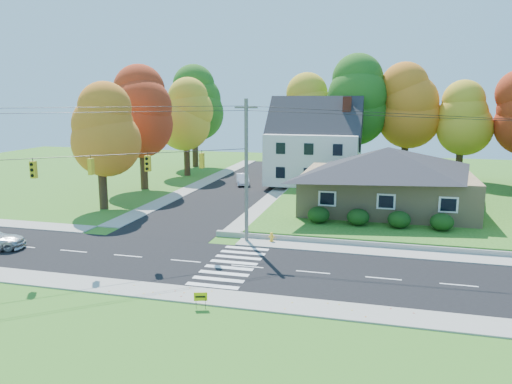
# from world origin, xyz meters

# --- Properties ---
(ground) EXTENTS (120.00, 120.00, 0.00)m
(ground) POSITION_xyz_m (0.00, 0.00, 0.00)
(ground) COLOR #3D7923
(road_main) EXTENTS (90.00, 8.00, 0.02)m
(road_main) POSITION_xyz_m (0.00, 0.00, 0.01)
(road_main) COLOR black
(road_main) RESTS_ON ground
(road_cross) EXTENTS (8.00, 44.00, 0.02)m
(road_cross) POSITION_xyz_m (-8.00, 26.00, 0.01)
(road_cross) COLOR black
(road_cross) RESTS_ON ground
(sidewalk_north) EXTENTS (90.00, 2.00, 0.08)m
(sidewalk_north) POSITION_xyz_m (0.00, 5.00, 0.04)
(sidewalk_north) COLOR #9C9A90
(sidewalk_north) RESTS_ON ground
(sidewalk_south) EXTENTS (90.00, 2.00, 0.08)m
(sidewalk_south) POSITION_xyz_m (0.00, -5.00, 0.04)
(sidewalk_south) COLOR #9C9A90
(sidewalk_south) RESTS_ON ground
(lawn) EXTENTS (30.00, 30.00, 0.50)m
(lawn) POSITION_xyz_m (13.00, 21.00, 0.25)
(lawn) COLOR #3D7923
(lawn) RESTS_ON ground
(ranch_house) EXTENTS (14.60, 10.60, 5.40)m
(ranch_house) POSITION_xyz_m (8.00, 16.00, 3.27)
(ranch_house) COLOR tan
(ranch_house) RESTS_ON lawn
(colonial_house) EXTENTS (10.40, 8.40, 9.60)m
(colonial_house) POSITION_xyz_m (0.04, 28.00, 4.58)
(colonial_house) COLOR silver
(colonial_house) RESTS_ON lawn
(hedge_row) EXTENTS (10.70, 1.70, 1.27)m
(hedge_row) POSITION_xyz_m (7.50, 9.80, 1.14)
(hedge_row) COLOR #163A10
(hedge_row) RESTS_ON lawn
(traffic_infrastructure) EXTENTS (38.10, 10.66, 10.00)m
(traffic_infrastructure) POSITION_xyz_m (-0.15, 1.35, 5.15)
(traffic_infrastructure) COLOR #666059
(traffic_infrastructure) RESTS_ON ground
(tree_lot_0) EXTENTS (6.72, 6.72, 12.51)m
(tree_lot_0) POSITION_xyz_m (-2.00, 34.00, 8.31)
(tree_lot_0) COLOR #3F2A19
(tree_lot_0) RESTS_ON lawn
(tree_lot_1) EXTENTS (7.84, 7.84, 14.60)m
(tree_lot_1) POSITION_xyz_m (4.00, 33.00, 9.61)
(tree_lot_1) COLOR #3F2A19
(tree_lot_1) RESTS_ON lawn
(tree_lot_2) EXTENTS (7.28, 7.28, 13.56)m
(tree_lot_2) POSITION_xyz_m (10.00, 34.00, 8.96)
(tree_lot_2) COLOR #3F2A19
(tree_lot_2) RESTS_ON lawn
(tree_lot_3) EXTENTS (6.16, 6.16, 11.47)m
(tree_lot_3) POSITION_xyz_m (16.00, 33.00, 7.65)
(tree_lot_3) COLOR #3F2A19
(tree_lot_3) RESTS_ON lawn
(tree_west_0) EXTENTS (6.16, 6.16, 11.47)m
(tree_west_0) POSITION_xyz_m (-17.00, 12.00, 7.15)
(tree_west_0) COLOR #3F2A19
(tree_west_0) RESTS_ON ground
(tree_west_1) EXTENTS (7.28, 7.28, 13.56)m
(tree_west_1) POSITION_xyz_m (-18.00, 22.00, 8.46)
(tree_west_1) COLOR #3F2A19
(tree_west_1) RESTS_ON ground
(tree_west_2) EXTENTS (6.72, 6.72, 12.51)m
(tree_west_2) POSITION_xyz_m (-17.00, 32.00, 7.81)
(tree_west_2) COLOR #3F2A19
(tree_west_2) RESTS_ON ground
(tree_west_3) EXTENTS (7.84, 7.84, 14.60)m
(tree_west_3) POSITION_xyz_m (-19.00, 40.00, 9.11)
(tree_west_3) COLOR #3F2A19
(tree_west_3) RESTS_ON ground
(white_car) EXTENTS (2.56, 4.05, 1.26)m
(white_car) POSITION_xyz_m (-8.13, 27.14, 0.65)
(white_car) COLOR silver
(white_car) RESTS_ON road_cross
(fire_hydrant) EXTENTS (0.41, 0.32, 0.73)m
(fire_hydrant) POSITION_xyz_m (0.28, 5.40, 0.35)
(fire_hydrant) COLOR yellow
(fire_hydrant) RESTS_ON ground
(yard_sign) EXTENTS (0.63, 0.22, 0.82)m
(yard_sign) POSITION_xyz_m (-0.58, -6.35, 0.58)
(yard_sign) COLOR black
(yard_sign) RESTS_ON ground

